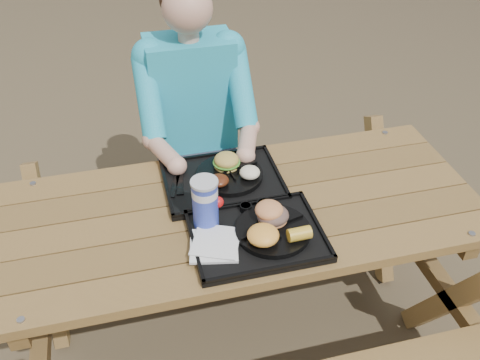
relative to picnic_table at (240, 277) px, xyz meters
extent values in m
plane|color=#999999|center=(0.00, 0.00, -0.38)|extent=(60.00, 60.00, 0.00)
cube|color=black|center=(0.02, -0.17, 0.39)|extent=(0.45, 0.35, 0.02)
cube|color=black|center=(-0.03, 0.16, 0.39)|extent=(0.45, 0.35, 0.02)
cylinder|color=black|center=(0.07, -0.18, 0.41)|extent=(0.26, 0.26, 0.02)
cylinder|color=black|center=(0.00, 0.17, 0.41)|extent=(0.26, 0.26, 0.02)
cube|color=white|center=(-0.14, -0.19, 0.40)|extent=(0.19, 0.19, 0.02)
cylinder|color=#162CA9|center=(-0.14, -0.08, 0.48)|extent=(0.09, 0.09, 0.18)
cylinder|color=black|center=(0.01, -0.04, 0.41)|extent=(0.04, 0.04, 0.03)
cylinder|color=gold|center=(0.08, -0.05, 0.41)|extent=(0.06, 0.06, 0.03)
ellipsoid|color=#FFB443|center=(0.02, -0.23, 0.44)|extent=(0.11, 0.11, 0.05)
cube|color=black|center=(-0.19, 0.18, 0.40)|extent=(0.05, 0.15, 0.01)
ellipsoid|color=#552311|center=(-0.06, 0.11, 0.43)|extent=(0.08, 0.08, 0.03)
ellipsoid|color=white|center=(0.07, 0.12, 0.44)|extent=(0.08, 0.08, 0.04)
camera|label=1|loc=(-0.37, -1.45, 1.66)|focal=40.00mm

